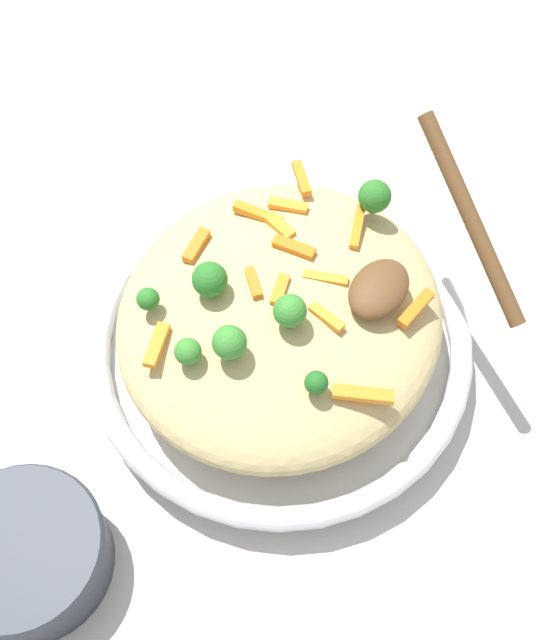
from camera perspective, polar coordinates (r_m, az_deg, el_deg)
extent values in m
plane|color=beige|center=(0.66, 0.00, -2.81)|extent=(2.40, 2.40, 0.00)
cylinder|color=silver|center=(0.65, 0.00, -2.35)|extent=(0.29, 0.29, 0.02)
torus|color=silver|center=(0.63, 0.00, -1.48)|extent=(0.32, 0.32, 0.02)
torus|color=black|center=(0.63, 0.00, -1.32)|extent=(0.31, 0.31, 0.00)
ellipsoid|color=#D1BA7A|center=(0.60, 0.00, 0.29)|extent=(0.26, 0.25, 0.07)
cube|color=orange|center=(0.62, 0.61, 8.53)|extent=(0.02, 0.03, 0.01)
cube|color=orange|center=(0.56, 0.02, 2.15)|extent=(0.03, 0.02, 0.01)
cube|color=orange|center=(0.57, 10.08, 0.86)|extent=(0.04, 0.01, 0.01)
cube|color=orange|center=(0.57, -1.98, 2.76)|extent=(0.02, 0.02, 0.01)
cube|color=orange|center=(0.57, 3.40, 3.13)|extent=(0.02, 0.03, 0.01)
cube|color=orange|center=(0.60, -6.04, 5.74)|extent=(0.03, 0.01, 0.01)
cube|color=orange|center=(0.55, 3.52, 0.23)|extent=(0.01, 0.03, 0.01)
cube|color=orange|center=(0.61, 5.77, 6.86)|extent=(0.04, 0.02, 0.01)
cube|color=orange|center=(0.60, -0.03, 6.95)|extent=(0.02, 0.03, 0.01)
cube|color=orange|center=(0.56, -9.17, -1.85)|extent=(0.04, 0.02, 0.01)
cube|color=orange|center=(0.64, 1.61, 10.51)|extent=(0.03, 0.03, 0.01)
cube|color=orange|center=(0.53, 6.20, -5.52)|extent=(0.03, 0.04, 0.01)
cube|color=orange|center=(0.59, 1.04, 5.37)|extent=(0.01, 0.03, 0.01)
cube|color=orange|center=(0.61, -1.64, 7.87)|extent=(0.01, 0.04, 0.01)
cylinder|color=#296820|center=(0.57, -5.14, 2.28)|extent=(0.01, 0.01, 0.01)
sphere|color=#2D7A28|center=(0.56, -5.25, 3.03)|extent=(0.03, 0.03, 0.03)
cylinder|color=#205B1C|center=(0.53, 2.68, -5.11)|extent=(0.01, 0.01, 0.01)
sphere|color=#236B23|center=(0.52, 2.72, -4.68)|extent=(0.02, 0.02, 0.02)
cylinder|color=#377928|center=(0.55, -6.76, -2.84)|extent=(0.01, 0.01, 0.01)
sphere|color=#3D8E33|center=(0.54, -6.87, -2.35)|extent=(0.02, 0.02, 0.02)
cylinder|color=#296820|center=(0.57, -9.67, 1.09)|extent=(0.01, 0.01, 0.01)
sphere|color=#2D7A28|center=(0.57, -9.80, 1.55)|extent=(0.02, 0.02, 0.02)
cylinder|color=#377928|center=(0.55, 0.72, -0.02)|extent=(0.01, 0.01, 0.01)
sphere|color=#3D8E33|center=(0.54, 0.74, 0.69)|extent=(0.02, 0.02, 0.02)
cylinder|color=#296820|center=(0.62, 6.93, 8.38)|extent=(0.01, 0.01, 0.01)
sphere|color=#2D7A28|center=(0.61, 7.06, 9.13)|extent=(0.03, 0.03, 0.03)
cylinder|color=#377928|center=(0.54, -3.75, -2.35)|extent=(0.01, 0.01, 0.01)
sphere|color=#3D8E33|center=(0.53, -3.83, -1.64)|extent=(0.02, 0.02, 0.02)
ellipsoid|color=brown|center=(0.56, 7.37, 2.33)|extent=(0.06, 0.04, 0.02)
cylinder|color=brown|center=(0.56, 14.08, 7.25)|extent=(0.08, 0.14, 0.09)
cylinder|color=#333842|center=(0.60, -18.29, -16.27)|extent=(0.12, 0.12, 0.05)
torus|color=#333842|center=(0.58, -18.92, -15.71)|extent=(0.12, 0.12, 0.01)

